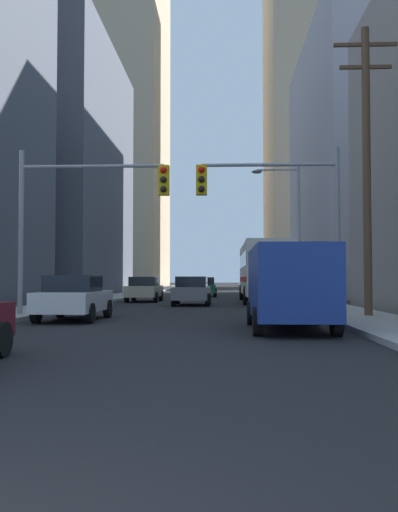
# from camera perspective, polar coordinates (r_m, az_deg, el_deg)

# --- Properties ---
(sidewalk_left) EXTENTS (2.69, 160.00, 0.15)m
(sidewalk_left) POSITION_cam_1_polar(r_m,az_deg,el_deg) (52.69, -6.19, -3.75)
(sidewalk_left) COLOR #9E9E99
(sidewalk_left) RESTS_ON ground
(sidewalk_right) EXTENTS (2.69, 160.00, 0.15)m
(sidewalk_right) POSITION_cam_1_polar(r_m,az_deg,el_deg) (52.30, 7.68, -3.76)
(sidewalk_right) COLOR #9E9E99
(sidewalk_right) RESTS_ON ground
(city_bus) EXTENTS (2.67, 11.51, 3.40)m
(city_bus) POSITION_cam_1_polar(r_m,az_deg,el_deg) (33.27, 6.62, -1.40)
(city_bus) COLOR silver
(city_bus) RESTS_ON ground
(cargo_van_blue) EXTENTS (2.16, 5.22, 2.26)m
(cargo_van_blue) POSITION_cam_1_polar(r_m,az_deg,el_deg) (15.63, 9.12, -2.73)
(cargo_van_blue) COLOR navy
(cargo_van_blue) RESTS_ON ground
(sedan_white) EXTENTS (1.95, 4.20, 1.52)m
(sedan_white) POSITION_cam_1_polar(r_m,az_deg,el_deg) (19.50, -12.57, -4.13)
(sedan_white) COLOR white
(sedan_white) RESTS_ON ground
(sedan_grey) EXTENTS (1.95, 4.23, 1.52)m
(sedan_grey) POSITION_cam_1_polar(r_m,az_deg,el_deg) (29.82, -0.73, -3.54)
(sedan_grey) COLOR slate
(sedan_grey) RESTS_ON ground
(sedan_beige) EXTENTS (1.95, 4.23, 1.52)m
(sedan_beige) POSITION_cam_1_polar(r_m,az_deg,el_deg) (34.42, -5.58, -3.37)
(sedan_beige) COLOR #C6B793
(sedan_beige) RESTS_ON ground
(sedan_green) EXTENTS (1.95, 4.23, 1.52)m
(sedan_green) POSITION_cam_1_polar(r_m,az_deg,el_deg) (44.06, 0.53, -3.14)
(sedan_green) COLOR #195938
(sedan_green) RESTS_ON ground
(traffic_signal_near_left) EXTENTS (5.39, 0.44, 6.00)m
(traffic_signal_near_left) POSITION_cam_1_polar(r_m,az_deg,el_deg) (20.34, -11.36, 5.38)
(traffic_signal_near_left) COLOR gray
(traffic_signal_near_left) RESTS_ON ground
(traffic_signal_near_right) EXTENTS (5.01, 0.44, 6.00)m
(traffic_signal_near_right) POSITION_cam_1_polar(r_m,az_deg,el_deg) (19.83, 7.68, 5.50)
(traffic_signal_near_right) COLOR gray
(traffic_signal_near_right) RESTS_ON ground
(utility_pole_right) EXTENTS (2.20, 0.28, 10.21)m
(utility_pole_right) POSITION_cam_1_polar(r_m,az_deg,el_deg) (20.56, 16.67, 8.93)
(utility_pole_right) COLOR brown
(utility_pole_right) RESTS_ON ground
(street_lamp_right) EXTENTS (2.60, 0.32, 7.50)m
(street_lamp_right) POSITION_cam_1_polar(r_m,az_deg,el_deg) (30.64, 9.33, 3.62)
(street_lamp_right) COLOR gray
(street_lamp_right) RESTS_ON ground
(building_left_mid_office) EXTENTS (14.14, 21.05, 21.69)m
(building_left_mid_office) POSITION_cam_1_polar(r_m,az_deg,el_deg) (51.83, -16.44, 8.27)
(building_left_mid_office) COLOR #4C515B
(building_left_mid_office) RESTS_ON ground
(building_left_far_tower) EXTENTS (22.34, 26.49, 68.78)m
(building_left_far_tower) POSITION_cam_1_polar(r_m,az_deg,el_deg) (103.36, -10.11, 16.33)
(building_left_far_tower) COLOR tan
(building_left_far_tower) RESTS_ON ground
(building_right_far_highrise) EXTENTS (16.54, 21.81, 53.86)m
(building_right_far_highrise) POSITION_cam_1_polar(r_m,az_deg,el_deg) (94.64, 12.15, 13.38)
(building_right_far_highrise) COLOR tan
(building_right_far_highrise) RESTS_ON ground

